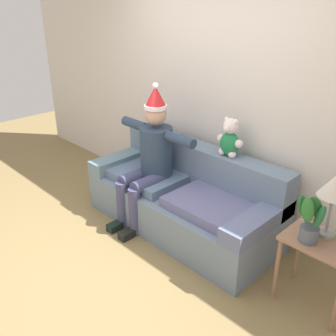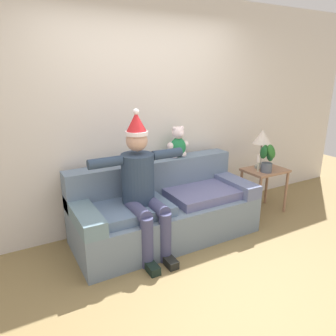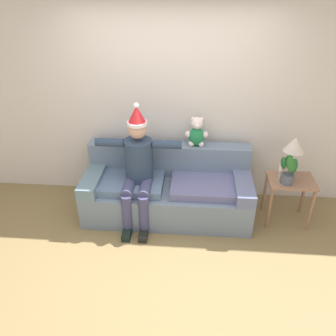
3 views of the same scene
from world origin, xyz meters
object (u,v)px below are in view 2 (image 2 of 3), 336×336
person_seated (142,184)px  candle_tall (259,161)px  couch (164,209)px  table_lamp (262,139)px  teddy_bear (178,143)px  side_table (264,177)px  potted_plant (267,158)px

person_seated → candle_tall: (1.68, 0.07, -0.01)m
couch → table_lamp: bearing=0.1°
person_seated → candle_tall: 1.69m
teddy_bear → side_table: size_ratio=0.64×
potted_plant → side_table: bearing=46.7°
person_seated → side_table: person_seated is taller
couch → side_table: bearing=-3.0°
side_table → potted_plant: size_ratio=1.52×
side_table → table_lamp: bearing=103.9°
teddy_bear → table_lamp: bearing=-12.6°
person_seated → potted_plant: size_ratio=3.80×
side_table → table_lamp: 0.51m
teddy_bear → side_table: 1.31m
teddy_bear → table_lamp: 1.16m
side_table → candle_tall: bearing=-172.6°
person_seated → side_table: 1.86m
side_table → potted_plant: (-0.09, -0.09, 0.30)m
person_seated → teddy_bear: size_ratio=3.93×
potted_plant → person_seated: bearing=179.9°
teddy_bear → potted_plant: (1.07, -0.43, -0.22)m
table_lamp → potted_plant: size_ratio=1.31×
person_seated → table_lamp: bearing=5.3°
side_table → candle_tall: size_ratio=2.69×
side_table → candle_tall: candle_tall is taller
candle_tall → side_table: bearing=7.4°
teddy_bear → candle_tall: (1.00, -0.36, -0.27)m
couch → potted_plant: (1.41, -0.17, 0.46)m
person_seated → side_table: (1.84, 0.09, -0.26)m
person_seated → teddy_bear: bearing=31.7°
teddy_bear → side_table: (1.15, -0.34, -0.52)m
table_lamp → potted_plant: 0.28m
couch → side_table: size_ratio=3.46×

